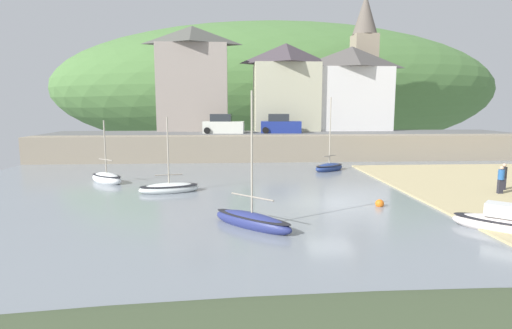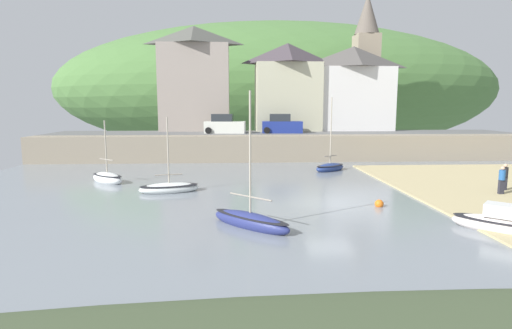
# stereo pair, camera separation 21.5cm
# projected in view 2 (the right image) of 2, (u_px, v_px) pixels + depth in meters

# --- Properties ---
(ground) EXTENTS (48.00, 41.00, 0.61)m
(ground) POSITION_uv_depth(u_px,v_px,m) (449.00, 272.00, 12.39)
(ground) COLOR gray
(quay_seawall) EXTENTS (48.00, 9.40, 2.40)m
(quay_seawall) POSITION_uv_depth(u_px,v_px,m) (288.00, 146.00, 38.89)
(quay_seawall) COLOR gray
(quay_seawall) RESTS_ON ground
(hillside_backdrop) EXTENTS (80.00, 44.00, 23.20)m
(hillside_backdrop) POSITION_uv_depth(u_px,v_px,m) (278.00, 90.00, 75.33)
(hillside_backdrop) COLOR #4D783C
(hillside_backdrop) RESTS_ON ground
(waterfront_building_left) EXTENTS (7.90, 4.32, 11.39)m
(waterfront_building_left) POSITION_uv_depth(u_px,v_px,m) (195.00, 78.00, 45.02)
(waterfront_building_left) COLOR #A29489
(waterfront_building_left) RESTS_ON ground
(waterfront_building_centre) EXTENTS (7.42, 5.50, 9.65)m
(waterfront_building_centre) POSITION_uv_depth(u_px,v_px,m) (287.00, 87.00, 45.69)
(waterfront_building_centre) COLOR beige
(waterfront_building_centre) RESTS_ON ground
(waterfront_building_right) EXTENTS (8.87, 4.79, 9.36)m
(waterfront_building_right) POSITION_uv_depth(u_px,v_px,m) (353.00, 88.00, 46.10)
(waterfront_building_right) COLOR white
(waterfront_building_right) RESTS_ON ground
(church_with_spire) EXTENTS (3.00, 3.00, 16.14)m
(church_with_spire) POSITION_uv_depth(u_px,v_px,m) (366.00, 60.00, 49.68)
(church_with_spire) COLOR gray
(church_with_spire) RESTS_ON ground
(motorboat_with_cabin) EXTENTS (3.11, 2.74, 6.01)m
(motorboat_with_cabin) POSITION_uv_depth(u_px,v_px,m) (330.00, 167.00, 32.67)
(motorboat_with_cabin) COLOR navy
(motorboat_with_cabin) RESTS_ON ground
(rowboat_small_beached) EXTENTS (3.67, 3.52, 5.98)m
(rowboat_small_beached) POSITION_uv_depth(u_px,v_px,m) (250.00, 220.00, 17.46)
(rowboat_small_beached) COLOR navy
(rowboat_small_beached) RESTS_ON ground
(sailboat_far_left) EXTENTS (3.80, 2.19, 4.67)m
(sailboat_far_left) POSITION_uv_depth(u_px,v_px,m) (169.00, 188.00, 24.63)
(sailboat_far_left) COLOR white
(sailboat_far_left) RESTS_ON ground
(dinghy_open_wooden) EXTENTS (2.95, 2.72, 4.41)m
(dinghy_open_wooden) POSITION_uv_depth(u_px,v_px,m) (107.00, 178.00, 27.65)
(dinghy_open_wooden) COLOR white
(dinghy_open_wooden) RESTS_ON ground
(sailboat_white_hull) EXTENTS (3.76, 3.59, 1.33)m
(sailboat_white_hull) POSITION_uv_depth(u_px,v_px,m) (502.00, 224.00, 16.82)
(sailboat_white_hull) COLOR silver
(sailboat_white_hull) RESTS_ON ground
(parked_car_near_slipway) EXTENTS (4.25, 2.11, 1.95)m
(parked_car_near_slipway) POSITION_uv_depth(u_px,v_px,m) (224.00, 125.00, 41.47)
(parked_car_near_slipway) COLOR silver
(parked_car_near_slipway) RESTS_ON ground
(parked_car_by_wall) EXTENTS (4.22, 2.02, 1.95)m
(parked_car_by_wall) POSITION_uv_depth(u_px,v_px,m) (282.00, 125.00, 41.77)
(parked_car_by_wall) COLOR navy
(parked_car_by_wall) RESTS_ON ground
(person_on_slipway) EXTENTS (0.34, 0.34, 1.62)m
(person_on_slipway) POSITION_uv_depth(u_px,v_px,m) (505.00, 176.00, 24.54)
(person_on_slipway) COLOR #282833
(person_on_slipway) RESTS_ON ground
(person_near_water) EXTENTS (0.34, 0.34, 1.62)m
(person_near_water) POSITION_uv_depth(u_px,v_px,m) (502.00, 179.00, 23.49)
(person_near_water) COLOR #282833
(person_near_water) RESTS_ON ground
(mooring_buoy) EXTENTS (0.45, 0.45, 0.45)m
(mooring_buoy) POSITION_uv_depth(u_px,v_px,m) (379.00, 204.00, 21.05)
(mooring_buoy) COLOR orange
(mooring_buoy) RESTS_ON ground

